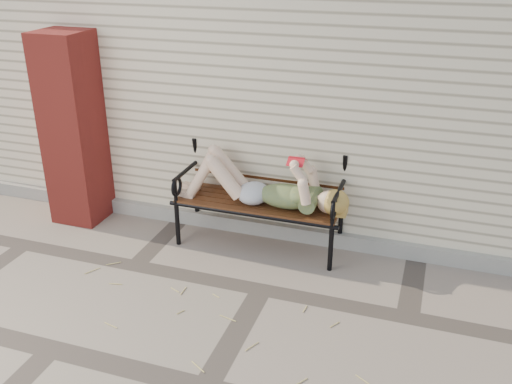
% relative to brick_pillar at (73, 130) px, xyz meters
% --- Properties ---
extents(ground, '(80.00, 80.00, 0.00)m').
position_rel_brick_pillar_xyz_m(ground, '(2.30, -0.75, -1.00)').
color(ground, gray).
rests_on(ground, ground).
extents(house_wall, '(8.00, 4.00, 3.00)m').
position_rel_brick_pillar_xyz_m(house_wall, '(2.30, 2.25, 0.50)').
color(house_wall, beige).
rests_on(house_wall, ground).
extents(foundation_strip, '(8.00, 0.10, 0.15)m').
position_rel_brick_pillar_xyz_m(foundation_strip, '(2.30, 0.22, -0.93)').
color(foundation_strip, '#9C998D').
rests_on(foundation_strip, ground).
extents(brick_pillar, '(0.50, 0.50, 2.00)m').
position_rel_brick_pillar_xyz_m(brick_pillar, '(0.00, 0.00, 0.00)').
color(brick_pillar, '#A32C24').
rests_on(brick_pillar, ground).
extents(garden_bench, '(1.75, 0.70, 1.13)m').
position_rel_brick_pillar_xyz_m(garden_bench, '(2.03, 0.10, -0.37)').
color(garden_bench, black).
rests_on(garden_bench, ground).
extents(reading_woman, '(1.65, 0.37, 0.52)m').
position_rel_brick_pillar_xyz_m(reading_woman, '(2.04, -0.03, -0.33)').
color(reading_woman, '#0A3949').
rests_on(reading_woman, ground).
extents(straw_scatter, '(2.86, 1.76, 0.01)m').
position_rel_brick_pillar_xyz_m(straw_scatter, '(1.87, -1.18, -0.99)').
color(straw_scatter, tan).
rests_on(straw_scatter, ground).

